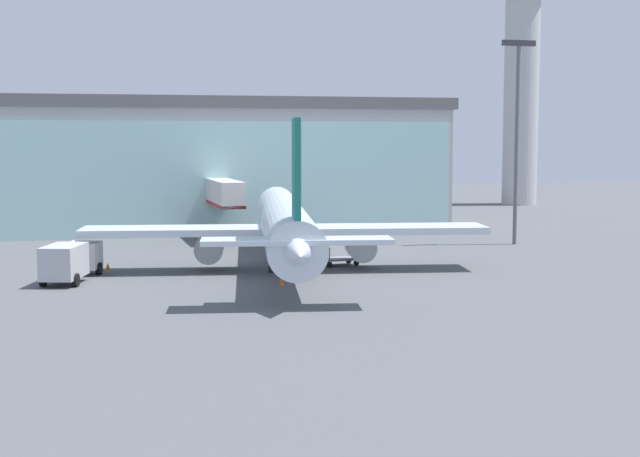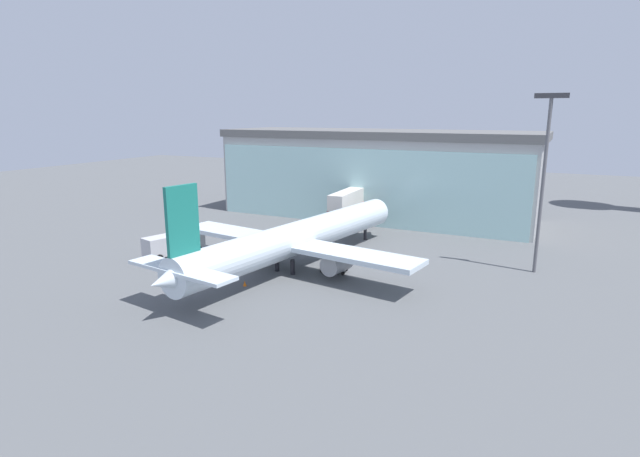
# 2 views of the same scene
# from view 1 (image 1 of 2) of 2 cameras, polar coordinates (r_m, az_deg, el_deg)

# --- Properties ---
(ground) EXTENTS (240.00, 240.00, 0.00)m
(ground) POSITION_cam_1_polar(r_m,az_deg,el_deg) (58.13, -1.97, -3.90)
(ground) COLOR #545659
(terminal_building) EXTENTS (51.05, 17.57, 13.96)m
(terminal_building) POSITION_cam_1_polar(r_m,az_deg,el_deg) (97.22, -7.08, 4.14)
(terminal_building) COLOR #A2A2A2
(terminal_building) RESTS_ON ground
(jet_bridge) EXTENTS (2.63, 12.91, 5.78)m
(jet_bridge) POSITION_cam_1_polar(r_m,az_deg,el_deg) (86.77, -6.32, 2.24)
(jet_bridge) COLOR beige
(jet_bridge) RESTS_ON ground
(control_tower) EXTENTS (9.59, 9.59, 37.47)m
(control_tower) POSITION_cam_1_polar(r_m,az_deg,el_deg) (134.46, 12.82, 11.10)
(control_tower) COLOR #B5B5B5
(control_tower) RESTS_ON ground
(apron_light_mast) EXTENTS (3.20, 0.40, 18.57)m
(apron_light_mast) POSITION_cam_1_polar(r_m,az_deg,el_deg) (83.66, 12.50, 6.54)
(apron_light_mast) COLOR #59595E
(apron_light_mast) RESTS_ON ground
(airplane) EXTENTS (30.07, 38.40, 10.96)m
(airplane) POSITION_cam_1_polar(r_m,az_deg,el_deg) (66.90, -2.26, 0.26)
(airplane) COLOR silver
(airplane) RESTS_ON ground
(catering_truck) EXTENTS (4.23, 7.62, 2.65)m
(catering_truck) POSITION_cam_1_polar(r_m,az_deg,el_deg) (63.48, -15.67, -1.95)
(catering_truck) COLOR silver
(catering_truck) RESTS_ON ground
(baggage_cart) EXTENTS (3.00, 1.98, 1.50)m
(baggage_cart) POSITION_cam_1_polar(r_m,az_deg,el_deg) (68.66, 1.24, -1.96)
(baggage_cart) COLOR gray
(baggage_cart) RESTS_ON ground
(safety_cone_nose) EXTENTS (0.36, 0.36, 0.55)m
(safety_cone_nose) POSITION_cam_1_polar(r_m,az_deg,el_deg) (59.71, -2.48, -3.37)
(safety_cone_nose) COLOR orange
(safety_cone_nose) RESTS_ON ground
(safety_cone_wingtip) EXTENTS (0.36, 0.36, 0.55)m
(safety_cone_wingtip) POSITION_cam_1_polar(r_m,az_deg,el_deg) (68.30, -13.43, -2.36)
(safety_cone_wingtip) COLOR orange
(safety_cone_wingtip) RESTS_ON ground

